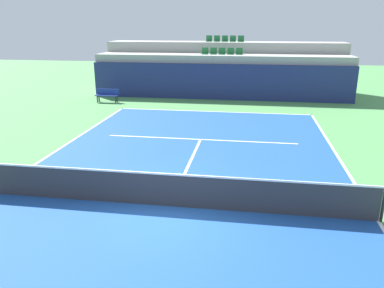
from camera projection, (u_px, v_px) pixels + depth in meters
name	position (u px, v px, depth m)	size (l,w,h in m)	color
ground_plane	(170.00, 206.00, 10.51)	(80.00, 80.00, 0.00)	#4C8C4C
court_surface	(170.00, 206.00, 10.51)	(11.00, 24.00, 0.01)	#1E4C99
baseline_far	(213.00, 112.00, 21.76)	(11.00, 0.10, 0.00)	white
sideline_right	(378.00, 221.00, 9.71)	(0.10, 24.00, 0.00)	white
service_line_far	(201.00, 139.00, 16.54)	(8.26, 0.10, 0.00)	white
centre_service_line	(189.00, 165.00, 13.52)	(0.10, 6.40, 0.00)	white
back_wall	(220.00, 82.00, 24.96)	(17.13, 0.30, 2.31)	navy
stands_tier_lower	(221.00, 75.00, 26.15)	(17.13, 2.40, 2.83)	#9E9E99
stands_tier_upper	(224.00, 66.00, 28.30)	(17.13, 2.40, 3.55)	#9E9E99
seating_row_lower	(222.00, 52.00, 25.78)	(2.78, 0.44, 0.44)	#1E6633
seating_row_upper	(225.00, 40.00, 27.82)	(2.78, 0.44, 0.44)	#1E6633
tennis_net	(169.00, 190.00, 10.36)	(11.08, 0.08, 1.07)	black
player_bench	(107.00, 94.00, 24.27)	(1.50, 0.40, 0.85)	navy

